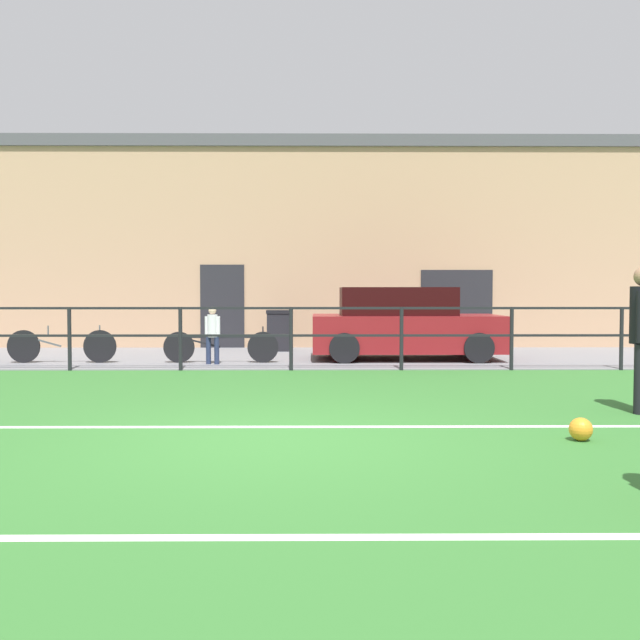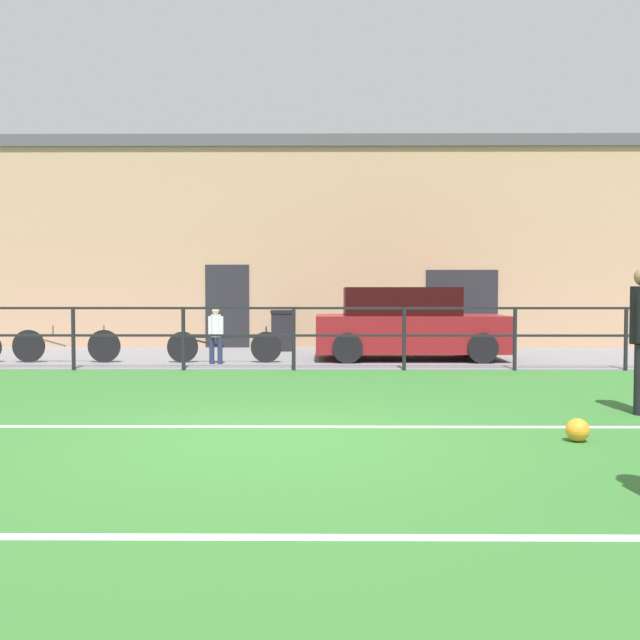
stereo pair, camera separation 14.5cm
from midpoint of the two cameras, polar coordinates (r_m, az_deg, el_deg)
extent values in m
cube|color=#33702D|center=(6.98, -3.72, -9.68)|extent=(60.00, 44.00, 0.04)
cube|color=white|center=(7.59, -3.38, -8.54)|extent=(36.00, 0.11, 0.00)
cube|color=white|center=(4.34, -6.44, -16.93)|extent=(36.00, 0.11, 0.00)
cube|color=slate|center=(15.38, -1.45, -2.99)|extent=(48.00, 5.00, 0.02)
cylinder|color=black|center=(13.60, -18.90, -1.42)|extent=(0.07, 0.07, 1.15)
cylinder|color=black|center=(13.08, -10.60, -1.48)|extent=(0.07, 0.07, 1.15)
cylinder|color=black|center=(12.85, -1.81, -1.51)|extent=(0.07, 0.07, 1.15)
cylinder|color=black|center=(12.93, 7.09, -1.50)|extent=(0.07, 0.07, 1.15)
cylinder|color=black|center=(13.31, 15.68, -1.46)|extent=(0.07, 0.07, 1.15)
cylinder|color=black|center=(13.97, 23.62, -1.39)|extent=(0.07, 0.07, 1.15)
cube|color=black|center=(12.82, -1.81, 0.96)|extent=(36.00, 0.04, 0.04)
cube|color=black|center=(12.84, -1.81, -1.25)|extent=(36.00, 0.04, 0.04)
cube|color=tan|center=(19.05, -1.09, 5.59)|extent=(28.00, 2.40, 5.04)
cube|color=#232328|center=(17.96, -7.22, 1.08)|extent=(1.10, 0.04, 2.10)
cube|color=#232328|center=(18.14, 11.54, 2.23)|extent=(1.80, 0.04, 1.10)
cube|color=#4C4C51|center=(19.38, -1.10, 13.50)|extent=(28.00, 2.56, 0.30)
sphere|color=orange|center=(7.28, 20.51, -8.27)|extent=(0.22, 0.22, 0.22)
cylinder|color=#232D4C|center=(13.89, -7.74, -2.44)|extent=(0.10, 0.10, 0.53)
cylinder|color=#232D4C|center=(13.94, -8.38, -2.43)|extent=(0.10, 0.10, 0.53)
cylinder|color=white|center=(13.88, -8.07, -0.45)|extent=(0.20, 0.20, 0.44)
sphere|color=beige|center=(13.87, -8.08, 0.75)|extent=(0.15, 0.15, 0.15)
cylinder|color=white|center=(13.85, -7.61, -0.51)|extent=(0.07, 0.07, 0.39)
cylinder|color=white|center=(13.92, -8.54, -0.50)|extent=(0.07, 0.07, 0.39)
cube|color=maroon|center=(14.89, 7.49, -1.05)|extent=(3.89, 1.79, 0.75)
cube|color=black|center=(14.84, 6.76, 1.51)|extent=(2.33, 1.50, 0.58)
cylinder|color=black|center=(13.95, 2.52, -2.26)|extent=(0.60, 0.18, 0.60)
cylinder|color=black|center=(14.29, 13.18, -2.21)|extent=(0.60, 0.18, 0.60)
cylinder|color=black|center=(15.66, 2.28, -1.76)|extent=(0.60, 0.18, 0.60)
cylinder|color=black|center=(15.96, 11.82, -1.73)|extent=(0.60, 0.18, 0.60)
cylinder|color=black|center=(15.21, -22.10, -1.96)|extent=(0.65, 0.04, 0.65)
cylinder|color=black|center=(14.70, -16.67, -2.03)|extent=(0.65, 0.04, 0.65)
cube|color=#4C5156|center=(14.92, -19.44, -1.19)|extent=(1.17, 0.04, 0.04)
cube|color=#4C5156|center=(15.06, -20.78, -1.58)|extent=(0.73, 0.03, 0.23)
cylinder|color=#4C5156|center=(15.01, -20.39, -0.80)|extent=(0.03, 0.03, 0.20)
cylinder|color=#4C5156|center=(14.68, -16.69, -0.93)|extent=(0.03, 0.03, 0.28)
cylinder|color=black|center=(14.32, -10.69, -2.15)|extent=(0.61, 0.04, 0.61)
cylinder|color=black|center=(14.09, -4.04, -2.18)|extent=(0.61, 0.04, 0.61)
cube|color=black|center=(14.17, -7.40, -1.37)|extent=(1.30, 0.04, 0.04)
cube|color=black|center=(14.24, -9.05, -1.76)|extent=(0.81, 0.03, 0.23)
cylinder|color=black|center=(14.21, -8.56, -0.96)|extent=(0.03, 0.03, 0.20)
cylinder|color=black|center=(14.08, -4.05, -1.09)|extent=(0.03, 0.03, 0.28)
cube|color=black|center=(16.84, -2.74, -0.98)|extent=(0.53, 0.44, 0.89)
cube|color=black|center=(16.82, -2.74, 0.66)|extent=(0.56, 0.47, 0.08)
camera|label=1|loc=(0.07, -89.57, 0.02)|focal=39.87mm
camera|label=2|loc=(0.07, 90.43, -0.02)|focal=39.87mm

